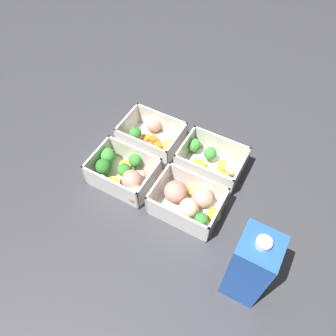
% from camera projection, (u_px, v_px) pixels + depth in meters
% --- Properties ---
extents(ground_plane, '(4.00, 4.00, 0.00)m').
position_uv_depth(ground_plane, '(168.00, 173.00, 0.79)').
color(ground_plane, '#38383D').
extents(container_near_left, '(0.15, 0.11, 0.06)m').
position_uv_depth(container_near_left, '(214.00, 163.00, 0.79)').
color(container_near_left, silver).
rests_on(container_near_left, ground_plane).
extents(container_near_right, '(0.15, 0.12, 0.06)m').
position_uv_depth(container_near_right, '(151.00, 135.00, 0.84)').
color(container_near_right, silver).
rests_on(container_near_right, ground_plane).
extents(container_far_left, '(0.15, 0.12, 0.06)m').
position_uv_depth(container_far_left, '(189.00, 201.00, 0.72)').
color(container_far_left, silver).
rests_on(container_far_left, ground_plane).
extents(container_far_right, '(0.16, 0.13, 0.06)m').
position_uv_depth(container_far_right, '(128.00, 174.00, 0.76)').
color(container_far_right, silver).
rests_on(container_far_right, ground_plane).
extents(juice_carton, '(0.07, 0.07, 0.20)m').
position_uv_depth(juice_carton, '(250.00, 267.00, 0.56)').
color(juice_carton, blue).
rests_on(juice_carton, ground_plane).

